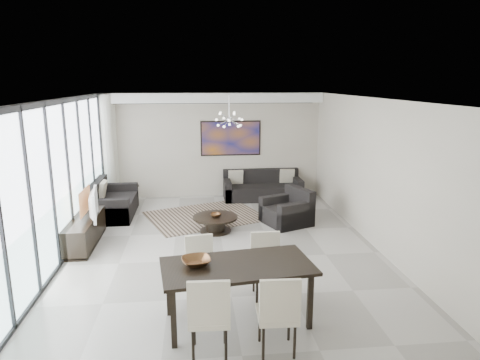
{
  "coord_description": "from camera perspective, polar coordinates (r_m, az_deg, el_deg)",
  "views": [
    {
      "loc": [
        -0.5,
        -7.37,
        3.23
      ],
      "look_at": [
        0.4,
        1.05,
        1.25
      ],
      "focal_mm": 32.0,
      "sensor_mm": 36.0,
      "label": 1
    }
  ],
  "objects": [
    {
      "name": "room_shell",
      "position": [
        7.64,
        1.34,
        -0.31
      ],
      "size": [
        6.0,
        9.0,
        2.9
      ],
      "color": "#A8A39B",
      "rests_on": "ground"
    },
    {
      "name": "window_wall",
      "position": [
        7.93,
        -23.17,
        -0.75
      ],
      "size": [
        0.37,
        8.95,
        2.9
      ],
      "color": "silver",
      "rests_on": "floor"
    },
    {
      "name": "soffit",
      "position": [
        11.69,
        -3.69,
        10.88
      ],
      "size": [
        5.98,
        0.4,
        0.26
      ],
      "primitive_type": "cube",
      "color": "white",
      "rests_on": "room_shell"
    },
    {
      "name": "painting",
      "position": [
        11.98,
        -1.24,
        5.58
      ],
      "size": [
        1.68,
        0.04,
        0.98
      ],
      "primitive_type": "cube",
      "color": "#A25916",
      "rests_on": "room_shell"
    },
    {
      "name": "chandelier",
      "position": [
        9.94,
        -1.45,
        8.08
      ],
      "size": [
        0.66,
        0.66,
        0.71
      ],
      "color": "silver",
      "rests_on": "room_shell"
    },
    {
      "name": "rug",
      "position": [
        10.48,
        -4.67,
        -4.81
      ],
      "size": [
        3.15,
        2.8,
        0.01
      ],
      "primitive_type": "cube",
      "rotation": [
        0.0,
        0.0,
        0.36
      ],
      "color": "black",
      "rests_on": "floor"
    },
    {
      "name": "coffee_table",
      "position": [
        9.39,
        -3.31,
        -5.73
      ],
      "size": [
        0.98,
        0.98,
        0.34
      ],
      "color": "black",
      "rests_on": "floor"
    },
    {
      "name": "bowl_coffee",
      "position": [
        9.31,
        -3.26,
        -4.69
      ],
      "size": [
        0.23,
        0.23,
        0.07
      ],
      "primitive_type": "imported",
      "rotation": [
        0.0,
        0.0,
        -0.01
      ],
      "color": "brown",
      "rests_on": "coffee_table"
    },
    {
      "name": "sofa_main",
      "position": [
        11.96,
        3.0,
        -1.22
      ],
      "size": [
        2.15,
        0.88,
        0.78
      ],
      "color": "black",
      "rests_on": "floor"
    },
    {
      "name": "loveseat",
      "position": [
        10.88,
        -16.72,
        -3.08
      ],
      "size": [
        0.96,
        1.71,
        0.86
      ],
      "color": "black",
      "rests_on": "floor"
    },
    {
      "name": "armchair",
      "position": [
        9.92,
        6.39,
        -4.24
      ],
      "size": [
        1.21,
        1.24,
        0.81
      ],
      "color": "black",
      "rests_on": "floor"
    },
    {
      "name": "side_table",
      "position": [
        11.77,
        -14.17,
        -1.47
      ],
      "size": [
        0.37,
        0.37,
        0.51
      ],
      "color": "black",
      "rests_on": "floor"
    },
    {
      "name": "tv_console",
      "position": [
        9.19,
        -20.09,
        -6.43
      ],
      "size": [
        0.5,
        1.76,
        0.55
      ],
      "primitive_type": "cube",
      "color": "black",
      "rests_on": "floor"
    },
    {
      "name": "television",
      "position": [
        8.98,
        -19.39,
        -3.09
      ],
      "size": [
        0.29,
        0.99,
        0.56
      ],
      "primitive_type": "imported",
      "rotation": [
        0.0,
        0.0,
        1.74
      ],
      "color": "gray",
      "rests_on": "tv_console"
    },
    {
      "name": "dining_table",
      "position": [
        5.83,
        -0.35,
        -11.98
      ],
      "size": [
        2.12,
        1.25,
        0.84
      ],
      "color": "black",
      "rests_on": "floor"
    },
    {
      "name": "dining_chair_sw",
      "position": [
        5.19,
        -4.15,
        -17.19
      ],
      "size": [
        0.5,
        0.5,
        1.06
      ],
      "color": "beige",
      "rests_on": "floor"
    },
    {
      "name": "dining_chair_se",
      "position": [
        5.27,
        5.16,
        -16.87
      ],
      "size": [
        0.49,
        0.49,
        1.03
      ],
      "color": "beige",
      "rests_on": "floor"
    },
    {
      "name": "dining_chair_nw",
      "position": [
        6.65,
        -5.31,
        -10.81
      ],
      "size": [
        0.49,
        0.49,
        0.93
      ],
      "color": "beige",
      "rests_on": "floor"
    },
    {
      "name": "dining_chair_ne",
      "position": [
        6.64,
        3.49,
        -10.57
      ],
      "size": [
        0.45,
        0.45,
        0.97
      ],
      "color": "beige",
      "rests_on": "floor"
    },
    {
      "name": "bowl_dining",
      "position": [
        5.81,
        -5.85,
        -10.73
      ],
      "size": [
        0.45,
        0.45,
        0.09
      ],
      "primitive_type": "imported",
      "rotation": [
        0.0,
        0.0,
        0.18
      ],
      "color": "brown",
      "rests_on": "dining_table"
    }
  ]
}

